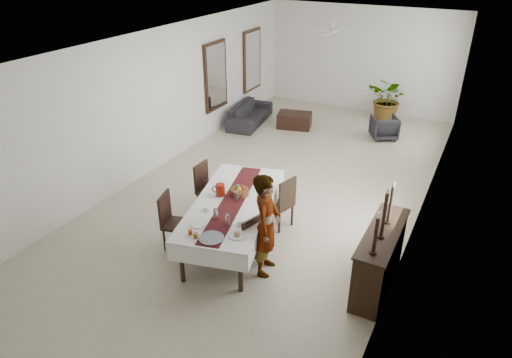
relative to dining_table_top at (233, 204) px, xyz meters
name	(u,v)px	position (x,y,z in m)	size (l,w,h in m)	color
floor	(278,186)	(-0.18, 2.29, -0.79)	(6.00, 12.00, 0.00)	#C1B799
ceiling	(282,39)	(-0.18, 2.29, 2.41)	(6.00, 12.00, 0.02)	white
wall_back	(362,59)	(-0.18, 8.29, 0.81)	(6.00, 0.02, 3.20)	white
wall_front	(37,294)	(-0.18, -3.71, 0.81)	(6.00, 0.02, 3.20)	white
wall_left	(164,98)	(-3.18, 2.29, 0.81)	(0.02, 12.00, 3.20)	white
wall_right	(431,145)	(2.82, 2.29, 0.81)	(0.02, 12.00, 3.20)	white
dining_table_top	(233,204)	(0.00, 0.00, 0.00)	(1.10, 2.63, 0.05)	black
table_leg_fl	(182,262)	(-0.17, -1.33, -0.41)	(0.08, 0.08, 0.77)	black
table_leg_fr	(241,271)	(0.77, -1.10, -0.41)	(0.08, 0.08, 0.77)	black
table_leg_bl	(228,188)	(-0.77, 1.10, -0.41)	(0.08, 0.08, 0.77)	black
table_leg_br	(274,193)	(0.17, 1.33, -0.41)	(0.08, 0.08, 0.77)	black
tablecloth_top	(233,202)	(0.00, 0.00, 0.03)	(1.29, 2.83, 0.01)	white
tablecloth_drape_left	(198,205)	(-0.62, -0.15, -0.13)	(0.01, 2.83, 0.33)	silver
tablecloth_drape_right	(268,214)	(0.62, 0.15, -0.13)	(0.01, 2.83, 0.33)	white
tablecloth_drape_near	(206,258)	(0.34, -1.37, -0.13)	(1.29, 0.01, 0.33)	white
tablecloth_drape_far	(252,174)	(-0.34, 1.37, -0.13)	(1.29, 0.01, 0.33)	silver
table_runner	(233,202)	(0.00, 0.00, 0.04)	(0.38, 2.74, 0.00)	#57181A
red_pitcher	(220,190)	(-0.31, 0.09, 0.15)	(0.16, 0.16, 0.22)	maroon
pitcher_handle	(215,189)	(-0.40, 0.07, 0.15)	(0.13, 0.13, 0.02)	maroon
wine_glass_near	(228,220)	(0.30, -0.66, 0.13)	(0.08, 0.08, 0.19)	white
wine_glass_mid	(216,214)	(0.04, -0.61, 0.13)	(0.08, 0.08, 0.19)	silver
wine_glass_far	(236,196)	(0.04, 0.07, 0.13)	(0.08, 0.08, 0.19)	white
teacup_right	(241,223)	(0.48, -0.56, 0.07)	(0.10, 0.10, 0.07)	white
saucer_right	(241,224)	(0.48, -0.56, 0.05)	(0.16, 0.16, 0.01)	white
teacup_left	(207,209)	(-0.23, -0.45, 0.07)	(0.10, 0.10, 0.07)	white
saucer_left	(207,210)	(-0.23, -0.45, 0.05)	(0.16, 0.16, 0.01)	silver
plate_near_right	(237,236)	(0.59, -0.87, 0.05)	(0.26, 0.26, 0.02)	silver
bread_near_right	(237,234)	(0.59, -0.87, 0.08)	(0.10, 0.10, 0.10)	tan
plate_near_left	(198,224)	(-0.12, -0.88, 0.05)	(0.26, 0.26, 0.02)	white
plate_far_left	(224,183)	(-0.49, 0.50, 0.05)	(0.26, 0.26, 0.02)	white
serving_tray	(211,238)	(0.28, -1.12, 0.05)	(0.39, 0.39, 0.02)	#404045
jam_jar_a	(196,236)	(0.05, -1.21, 0.08)	(0.07, 0.07, 0.08)	#875513
jam_jar_b	(190,232)	(-0.07, -1.17, 0.08)	(0.07, 0.07, 0.08)	#993D16
fruit_basket	(240,192)	(-0.01, 0.28, 0.09)	(0.33, 0.33, 0.11)	brown
fruit_red	(242,187)	(0.01, 0.31, 0.18)	(0.10, 0.10, 0.10)	maroon
fruit_green	(238,187)	(-0.06, 0.30, 0.18)	(0.09, 0.09, 0.09)	#4D7122
fruit_yellow	(239,189)	(0.00, 0.23, 0.18)	(0.09, 0.09, 0.09)	gold
chair_right_near_seat	(244,242)	(0.47, -0.45, -0.37)	(0.41, 0.41, 0.05)	black
chair_right_near_leg_fl	(244,261)	(0.58, -0.66, -0.59)	(0.04, 0.04, 0.40)	black
chair_right_near_leg_fr	(258,253)	(0.68, -0.34, -0.59)	(0.04, 0.04, 0.40)	black
chair_right_near_leg_bl	(230,252)	(0.26, -0.56, -0.59)	(0.04, 0.04, 0.40)	black
chair_right_near_leg_br	(244,244)	(0.36, -0.24, -0.59)	(0.04, 0.04, 0.40)	black
chair_right_near_back	(251,232)	(0.64, -0.51, -0.09)	(0.41, 0.04, 0.52)	black
chair_right_far_seat	(279,204)	(0.50, 0.86, -0.33)	(0.45, 0.45, 0.05)	black
chair_right_far_leg_fl	(279,223)	(0.62, 0.63, -0.57)	(0.04, 0.04, 0.44)	black
chair_right_far_leg_fr	(292,215)	(0.72, 0.98, -0.57)	(0.04, 0.04, 0.44)	black
chair_right_far_leg_bl	(265,215)	(0.27, 0.74, -0.57)	(0.04, 0.04, 0.44)	black
chair_right_far_leg_br	(278,208)	(0.37, 1.09, -0.57)	(0.04, 0.04, 0.44)	black
chair_right_far_back	(288,194)	(0.69, 0.80, -0.02)	(0.45, 0.04, 0.57)	black
chair_left_near_seat	(177,224)	(-0.80, -0.59, -0.33)	(0.44, 0.44, 0.05)	black
chair_left_near_leg_fl	(172,229)	(-1.02, -0.46, -0.58)	(0.04, 0.04, 0.44)	black
chair_left_near_leg_fr	(164,240)	(-0.93, -0.81, -0.58)	(0.04, 0.04, 0.44)	black
chair_left_near_leg_bl	(191,232)	(-0.67, -0.37, -0.58)	(0.04, 0.04, 0.44)	black
chair_left_near_leg_br	(184,243)	(-0.58, -0.72, -0.58)	(0.04, 0.04, 0.44)	black
chair_left_near_back	(165,208)	(-0.99, -0.64, -0.03)	(0.44, 0.04, 0.56)	black
chair_left_far_seat	(210,192)	(-0.93, 0.68, -0.34)	(0.44, 0.44, 0.05)	black
chair_left_far_leg_fl	(208,196)	(-1.10, 0.87, -0.58)	(0.04, 0.04, 0.43)	black
chair_left_far_leg_fr	(198,204)	(-1.11, 0.51, -0.58)	(0.04, 0.04, 0.43)	black
chair_left_far_leg_bl	(223,200)	(-0.74, 0.85, -0.58)	(0.04, 0.04, 0.43)	black
chair_left_far_leg_br	(213,208)	(-0.75, 0.50, -0.58)	(0.04, 0.04, 0.43)	black
chair_left_far_back	(201,176)	(-1.13, 0.69, -0.04)	(0.44, 0.04, 0.56)	black
woman	(266,225)	(0.88, -0.46, 0.09)	(0.64, 0.42, 1.77)	#93969C
sideboard_body	(379,260)	(2.60, 0.03, -0.31)	(0.43, 1.63, 0.98)	black
sideboard_top	(383,233)	(2.60, 0.03, 0.20)	(0.48, 1.69, 0.03)	black
candlestick_near_base	(373,252)	(2.60, -0.57, 0.23)	(0.11, 0.11, 0.03)	black
candlestick_near_shaft	(376,235)	(2.60, -0.57, 0.52)	(0.05, 0.05, 0.54)	black
candlestick_near_candle	(379,215)	(2.60, -0.57, 0.83)	(0.04, 0.04, 0.09)	white
candlestick_mid_base	(381,236)	(2.60, -0.13, 0.23)	(0.11, 0.11, 0.03)	black
candlestick_mid_shaft	(384,215)	(2.60, -0.13, 0.60)	(0.05, 0.05, 0.71)	black
candlestick_mid_candle	(388,191)	(2.60, -0.13, 1.00)	(0.04, 0.04, 0.09)	white
candlestick_far_base	(388,222)	(2.60, 0.30, 0.23)	(0.11, 0.11, 0.03)	black
candlestick_far_shaft	(391,204)	(2.60, 0.30, 0.55)	(0.05, 0.05, 0.60)	black
candlestick_far_candle	(394,184)	(2.60, 0.30, 0.89)	(0.04, 0.04, 0.09)	beige
sofa	(250,114)	(-2.63, 5.50, -0.50)	(2.00, 0.78, 0.58)	#272428
armchair	(384,128)	(1.20, 6.18, -0.48)	(0.67, 0.69, 0.63)	#27262B
coffee_table	(294,120)	(-1.32, 5.81, -0.58)	(0.96, 0.64, 0.43)	black
potted_plant	(389,99)	(0.94, 7.65, -0.13)	(1.19, 1.03, 1.32)	#375C24
mirror_frame_near	(216,76)	(-3.14, 4.49, 0.81)	(0.06, 1.05, 1.85)	black
mirror_glass_near	(217,76)	(-3.10, 4.49, 0.81)	(0.01, 0.90, 1.70)	silver
mirror_frame_far	(252,60)	(-3.14, 6.59, 0.81)	(0.06, 1.05, 1.85)	black
mirror_glass_far	(253,61)	(-3.10, 6.59, 0.81)	(0.01, 0.90, 1.70)	white
fan_rod	(333,23)	(-0.18, 5.29, 2.31)	(0.04, 0.04, 0.20)	silver
fan_hub	(333,31)	(-0.18, 5.29, 2.11)	(0.16, 0.16, 0.08)	silver
fan_blade_n	(337,29)	(-0.18, 5.64, 2.11)	(0.10, 0.55, 0.01)	silver
fan_blade_s	(328,33)	(-0.18, 4.94, 2.11)	(0.10, 0.55, 0.01)	silver
fan_blade_e	(347,32)	(0.17, 5.29, 2.11)	(0.55, 0.10, 0.01)	white
fan_blade_w	(319,30)	(-0.53, 5.29, 2.11)	(0.55, 0.10, 0.01)	white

